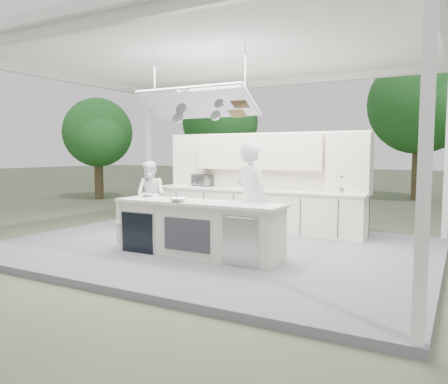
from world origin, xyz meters
The scene contains 12 objects.
ground centered at (0.00, 0.00, 0.00)m, with size 90.00×90.00×0.00m, color #4E573C.
stage_deck centered at (0.00, 0.00, 0.06)m, with size 8.00×6.00×0.12m, color #5B5A5F.
tent centered at (0.00, -0.01, 3.71)m, with size 8.20×6.20×3.86m.
demo_island centered at (0.18, -0.91, 0.60)m, with size 3.10×0.79×0.95m.
back_counter centered at (0.00, 1.90, 0.60)m, with size 5.08×0.72×0.95m.
back_wall_unit centered at (0.44, 2.11, 1.57)m, with size 5.05×0.48×2.25m.
tree_cluster centered at (-0.16, 9.77, 3.29)m, with size 19.55×9.40×5.85m.
head_chef centered at (1.05, -0.54, 1.10)m, with size 0.72×0.47×1.97m, color white.
sous_chef centered at (-2.27, 0.91, 0.91)m, with size 0.77×0.60×1.59m, color white.
toaster_oven centered at (-1.54, 2.08, 1.21)m, with size 0.52×0.35×0.29m, color silver.
bowl_large centered at (-0.04, -1.15, 1.10)m, with size 0.28×0.28×0.07m, color silver.
bowl_small centered at (-1.10, -0.65, 1.11)m, with size 0.26×0.26×0.08m, color #B5B8BD.
Camera 1 is at (4.22, -7.24, 1.91)m, focal length 35.00 mm.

